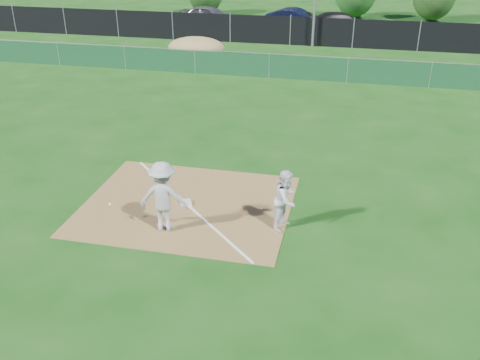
% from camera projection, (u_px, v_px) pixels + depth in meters
% --- Properties ---
extents(ground, '(90.00, 90.00, 0.00)m').
position_uv_depth(ground, '(249.00, 108.00, 23.55)').
color(ground, '#113F0D').
rests_on(ground, ground).
extents(infield_dirt, '(6.00, 5.00, 0.02)m').
position_uv_depth(infield_dirt, '(187.00, 205.00, 15.68)').
color(infield_dirt, brown).
rests_on(infield_dirt, ground).
extents(foul_line, '(5.01, 5.01, 0.01)m').
position_uv_depth(foul_line, '(187.00, 204.00, 15.68)').
color(foul_line, white).
rests_on(foul_line, infield_dirt).
extents(green_fence, '(44.00, 0.05, 1.20)m').
position_uv_depth(green_fence, '(269.00, 66.00, 27.65)').
color(green_fence, '#103D20').
rests_on(green_fence, ground).
extents(dirt_mound, '(3.38, 2.60, 1.17)m').
position_uv_depth(dirt_mound, '(196.00, 47.00, 31.69)').
color(dirt_mound, olive).
rests_on(dirt_mound, ground).
extents(black_fence, '(46.00, 0.04, 1.80)m').
position_uv_depth(black_fence, '(290.00, 31.00, 34.50)').
color(black_fence, black).
rests_on(black_fence, ground).
extents(parking_lot, '(46.00, 9.00, 0.01)m').
position_uv_depth(parking_lot, '(299.00, 30.00, 39.27)').
color(parking_lot, black).
rests_on(parking_lot, ground).
extents(first_base, '(0.44, 0.44, 0.07)m').
position_uv_depth(first_base, '(186.00, 203.00, 15.71)').
color(first_base, silver).
rests_on(first_base, infield_dirt).
extents(play_at_first, '(2.25, 0.85, 1.97)m').
position_uv_depth(play_at_first, '(163.00, 197.00, 14.04)').
color(play_at_first, silver).
rests_on(play_at_first, infield_dirt).
extents(runner, '(0.85, 0.97, 1.70)m').
position_uv_depth(runner, '(286.00, 199.00, 14.23)').
color(runner, silver).
rests_on(runner, ground).
extents(car_left, '(4.68, 2.36, 1.53)m').
position_uv_depth(car_left, '(209.00, 16.00, 40.34)').
color(car_left, '#9DA0A4').
rests_on(car_left, parking_lot).
extents(car_mid, '(4.61, 2.50, 1.44)m').
position_uv_depth(car_mid, '(296.00, 19.00, 39.36)').
color(car_mid, black).
rests_on(car_mid, parking_lot).
extents(car_right, '(5.44, 3.39, 1.47)m').
position_uv_depth(car_right, '(342.00, 23.00, 37.76)').
color(car_right, black).
rests_on(car_right, parking_lot).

